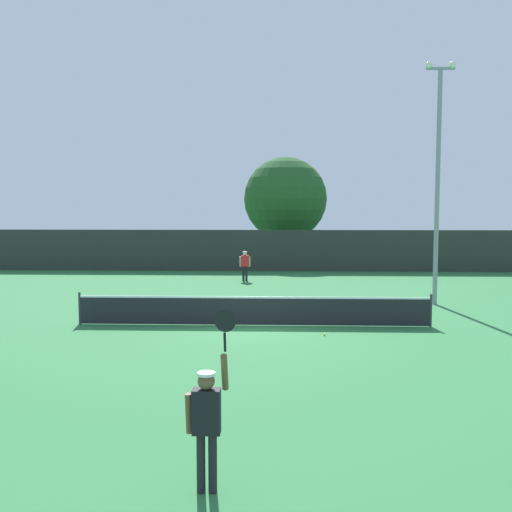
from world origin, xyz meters
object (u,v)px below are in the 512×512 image
at_px(light_pole, 438,170).
at_px(parked_car_near, 233,249).
at_px(large_tree, 285,199).
at_px(parked_car_mid, 350,251).
at_px(player_receiving, 245,263).
at_px(player_serving, 207,413).
at_px(tennis_ball, 324,335).
at_px(parked_car_far, 416,252).

distance_m(light_pole, parked_car_near, 21.95).
distance_m(large_tree, parked_car_mid, 5.92).
bearing_deg(parked_car_near, player_receiving, -83.04).
bearing_deg(player_serving, tennis_ball, 76.36).
relative_size(parked_car_near, parked_car_far, 0.98).
relative_size(player_receiving, large_tree, 0.21).
xyz_separation_m(parked_car_mid, parked_car_far, (4.44, -0.80, 0.00)).
xyz_separation_m(parked_car_near, parked_car_far, (12.87, -2.18, 0.00)).
height_order(player_receiving, light_pole, light_pole).
xyz_separation_m(player_receiving, large_tree, (2.24, 10.06, 3.49)).
bearing_deg(player_serving, parked_car_mid, 79.73).
bearing_deg(parked_car_far, player_receiving, -141.53).
height_order(player_receiving, parked_car_far, parked_car_far).
distance_m(parked_car_near, parked_car_mid, 8.54).
relative_size(player_serving, large_tree, 0.34).
height_order(player_serving, parked_car_mid, player_serving).
height_order(player_serving, parked_car_far, player_serving).
bearing_deg(parked_car_far, tennis_ball, -112.63).
bearing_deg(parked_car_mid, parked_car_near, 169.39).
bearing_deg(player_serving, light_pole, 65.24).
relative_size(player_receiving, tennis_ball, 22.95).
bearing_deg(parked_car_near, tennis_ball, -79.85).
bearing_deg(player_receiving, parked_car_mid, -122.33).
height_order(parked_car_near, parked_car_mid, same).
xyz_separation_m(player_receiving, light_pole, (7.99, -7.03, 4.38)).
relative_size(tennis_ball, light_pole, 0.01).
height_order(large_tree, parked_car_near, large_tree).
bearing_deg(parked_car_far, player_serving, -110.91).
bearing_deg(player_serving, parked_car_near, 93.88).
relative_size(tennis_ball, parked_car_mid, 0.02).
bearing_deg(parked_car_mid, player_serving, -101.57).
bearing_deg(parked_car_mid, parked_car_far, -11.52).
height_order(player_receiving, large_tree, large_tree).
bearing_deg(parked_car_near, player_serving, -86.63).
xyz_separation_m(player_serving, tennis_ball, (2.37, 9.75, -1.07)).
xyz_separation_m(light_pole, parked_car_near, (-9.59, 19.21, -4.55)).
distance_m(player_serving, tennis_ball, 10.09).
distance_m(player_receiving, parked_car_far, 15.07).
height_order(parked_car_mid, parked_car_far, same).
xyz_separation_m(light_pole, large_tree, (-5.76, 17.08, -0.89)).
relative_size(player_serving, parked_car_far, 0.59).
relative_size(parked_car_near, parked_car_mid, 0.99).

